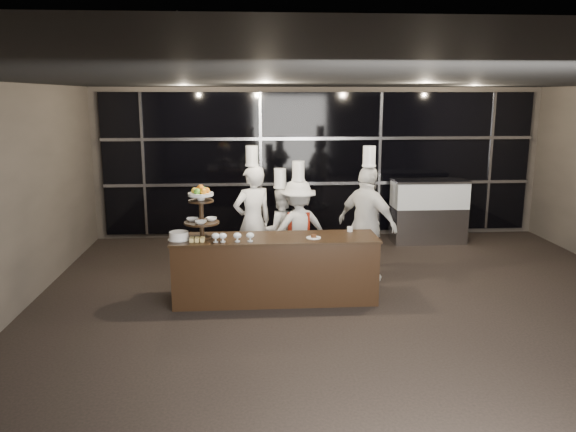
{
  "coord_description": "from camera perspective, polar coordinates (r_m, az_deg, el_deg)",
  "views": [
    {
      "loc": [
        -1.44,
        -6.23,
        2.83
      ],
      "look_at": [
        -0.89,
        1.57,
        1.15
      ],
      "focal_mm": 35.0,
      "sensor_mm": 36.0,
      "label": 1
    }
  ],
  "objects": [
    {
      "name": "small_plate",
      "position": [
        7.69,
        2.62,
        -2.15
      ],
      "size": [
        0.2,
        0.2,
        0.05
      ],
      "color": "white",
      "rests_on": "buffet_counter"
    },
    {
      "name": "compotes",
      "position": [
        7.51,
        -5.77,
        -2.02
      ],
      "size": [
        0.57,
        0.11,
        0.12
      ],
      "color": "silver",
      "rests_on": "buffet_counter"
    },
    {
      "name": "chef_b",
      "position": [
        9.06,
        -0.8,
        -1.35
      ],
      "size": [
        0.78,
        0.66,
        1.7
      ],
      "color": "white",
      "rests_on": "ground"
    },
    {
      "name": "buffet_counter",
      "position": [
        7.87,
        -1.3,
        -5.35
      ],
      "size": [
        2.84,
        0.74,
        0.92
      ],
      "color": "black",
      "rests_on": "ground"
    },
    {
      "name": "layer_cake",
      "position": [
        7.74,
        -11.03,
        -1.98
      ],
      "size": [
        0.3,
        0.3,
        0.11
      ],
      "color": "white",
      "rests_on": "buffet_counter"
    },
    {
      "name": "room",
      "position": [
        6.53,
        8.79,
        0.22
      ],
      "size": [
        10.0,
        10.0,
        10.0
      ],
      "color": "black",
      "rests_on": "ground"
    },
    {
      "name": "chef_c",
      "position": [
        8.83,
        1.03,
        -1.25
      ],
      "size": [
        1.13,
        0.84,
        1.85
      ],
      "color": "silver",
      "rests_on": "ground"
    },
    {
      "name": "display_case",
      "position": [
        11.3,
        14.1,
        0.82
      ],
      "size": [
        1.43,
        0.62,
        1.24
      ],
      "color": "#A5A5AA",
      "rests_on": "ground"
    },
    {
      "name": "chef_a",
      "position": [
        8.79,
        -3.6,
        -0.46
      ],
      "size": [
        0.77,
        0.67,
        2.09
      ],
      "color": "white",
      "rests_on": "ground"
    },
    {
      "name": "window_wall",
      "position": [
        11.33,
        3.31,
        5.38
      ],
      "size": [
        8.6,
        0.1,
        2.8
      ],
      "color": "black",
      "rests_on": "ground"
    },
    {
      "name": "display_stand",
      "position": [
        7.68,
        -8.81,
        0.78
      ],
      "size": [
        0.48,
        0.48,
        0.74
      ],
      "color": "black",
      "rests_on": "buffet_counter"
    },
    {
      "name": "pastry_squares",
      "position": [
        7.61,
        -9.21,
        -2.36
      ],
      "size": [
        0.19,
        0.13,
        0.05
      ],
      "color": "#D9BC6A",
      "rests_on": "buffet_counter"
    },
    {
      "name": "chef_d",
      "position": [
        8.66,
        8.04,
        -0.77
      ],
      "size": [
        1.03,
        1.08,
        2.1
      ],
      "color": "silver",
      "rests_on": "ground"
    },
    {
      "name": "chef_cup",
      "position": [
        8.1,
        6.3,
        -1.33
      ],
      "size": [
        0.08,
        0.08,
        0.07
      ],
      "primitive_type": "cylinder",
      "color": "white",
      "rests_on": "buffet_counter"
    }
  ]
}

